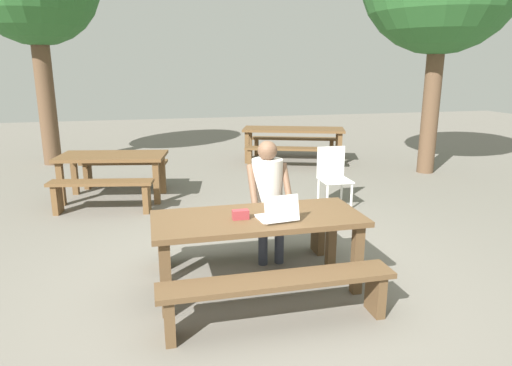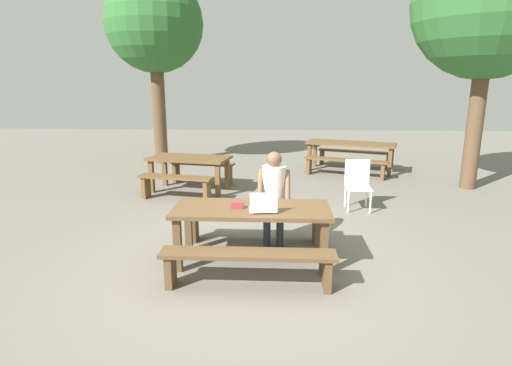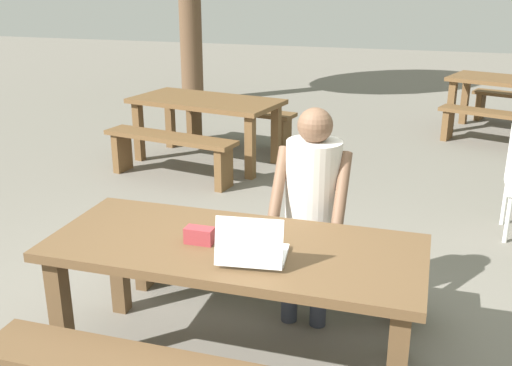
{
  "view_description": "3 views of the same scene",
  "coord_description": "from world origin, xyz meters",
  "px_view_note": "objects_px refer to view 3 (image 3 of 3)",
  "views": [
    {
      "loc": [
        -0.95,
        -3.88,
        2.06
      ],
      "look_at": [
        0.04,
        0.25,
        0.97
      ],
      "focal_mm": 31.97,
      "sensor_mm": 36.0,
      "label": 1
    },
    {
      "loc": [
        0.3,
        -4.86,
        2.22
      ],
      "look_at": [
        0.04,
        0.25,
        0.97
      ],
      "focal_mm": 28.93,
      "sensor_mm": 36.0,
      "label": 2
    },
    {
      "loc": [
        0.91,
        -2.64,
        2.03
      ],
      "look_at": [
        0.04,
        0.25,
        0.97
      ],
      "focal_mm": 41.99,
      "sensor_mm": 36.0,
      "label": 3
    }
  ],
  "objects_px": {
    "picnic_table_front": "(235,262)",
    "small_pouch": "(200,235)",
    "laptop": "(252,249)",
    "picnic_table_mid": "(206,109)",
    "person_seated": "(312,198)"
  },
  "relations": [
    {
      "from": "laptop",
      "to": "small_pouch",
      "type": "xyz_separation_m",
      "value": [
        -0.32,
        0.11,
        -0.02
      ]
    },
    {
      "from": "person_seated",
      "to": "picnic_table_front",
      "type": "bearing_deg",
      "value": -112.26
    },
    {
      "from": "laptop",
      "to": "picnic_table_mid",
      "type": "height_order",
      "value": "laptop"
    },
    {
      "from": "picnic_table_front",
      "to": "small_pouch",
      "type": "distance_m",
      "value": 0.23
    },
    {
      "from": "picnic_table_mid",
      "to": "laptop",
      "type": "bearing_deg",
      "value": -54.82
    },
    {
      "from": "picnic_table_front",
      "to": "small_pouch",
      "type": "bearing_deg",
      "value": -165.72
    },
    {
      "from": "laptop",
      "to": "picnic_table_mid",
      "type": "bearing_deg",
      "value": -72.49
    },
    {
      "from": "laptop",
      "to": "person_seated",
      "type": "bearing_deg",
      "value": -105.62
    },
    {
      "from": "small_pouch",
      "to": "person_seated",
      "type": "distance_m",
      "value": 0.83
    },
    {
      "from": "small_pouch",
      "to": "laptop",
      "type": "bearing_deg",
      "value": -19.77
    },
    {
      "from": "small_pouch",
      "to": "picnic_table_mid",
      "type": "xyz_separation_m",
      "value": [
        -1.33,
        3.51,
        -0.16
      ]
    },
    {
      "from": "picnic_table_front",
      "to": "picnic_table_mid",
      "type": "relative_size",
      "value": 1.1
    },
    {
      "from": "laptop",
      "to": "person_seated",
      "type": "height_order",
      "value": "person_seated"
    },
    {
      "from": "picnic_table_front",
      "to": "small_pouch",
      "type": "height_order",
      "value": "small_pouch"
    },
    {
      "from": "laptop",
      "to": "picnic_table_mid",
      "type": "relative_size",
      "value": 0.2
    }
  ]
}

